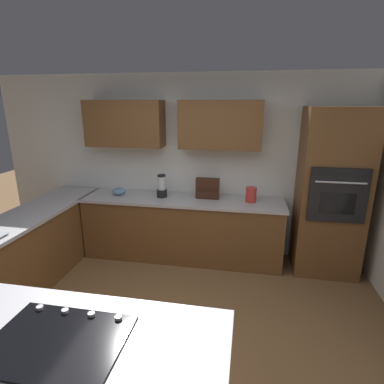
{
  "coord_description": "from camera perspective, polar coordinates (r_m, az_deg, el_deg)",
  "views": [
    {
      "loc": [
        -0.77,
        2.29,
        2.2
      ],
      "look_at": [
        -0.09,
        -1.48,
        1.08
      ],
      "focal_mm": 28.62,
      "sensor_mm": 36.0,
      "label": 1
    }
  ],
  "objects": [
    {
      "name": "ground_plane",
      "position": [
        3.27,
        -6.85,
        -26.13
      ],
      "size": [
        14.0,
        14.0,
        0.0
      ],
      "primitive_type": "plane",
      "color": "brown"
    },
    {
      "name": "blender",
      "position": [
        4.36,
        -5.66,
        0.85
      ],
      "size": [
        0.15,
        0.15,
        0.33
      ],
      "color": "black",
      "rests_on": "countertop_back"
    },
    {
      "name": "wall_oven",
      "position": [
        4.3,
        24.44,
        -0.28
      ],
      "size": [
        0.8,
        0.66,
        2.16
      ],
      "color": "brown",
      "rests_on": "ground"
    },
    {
      "name": "kettle",
      "position": [
        4.22,
        10.94,
        -0.49
      ],
      "size": [
        0.15,
        0.15,
        0.2
      ],
      "primitive_type": "cylinder",
      "color": "red",
      "rests_on": "countertop_back"
    },
    {
      "name": "countertop_side",
      "position": [
        4.06,
        -30.29,
        -4.95
      ],
      "size": [
        0.64,
        2.94,
        0.04
      ],
      "primitive_type": "cube",
      "color": "#B2B2B7",
      "rests_on": "lower_cabinets_side"
    },
    {
      "name": "spice_rack",
      "position": [
        4.28,
        2.92,
        0.66
      ],
      "size": [
        0.32,
        0.11,
        0.29
      ],
      "color": "#381E14",
      "rests_on": "countertop_back"
    },
    {
      "name": "lower_cabinets_side",
      "position": [
        4.23,
        -29.41,
        -10.66
      ],
      "size": [
        0.6,
        2.9,
        0.86
      ],
      "primitive_type": "cube",
      "color": "brown",
      "rests_on": "ground"
    },
    {
      "name": "island_top",
      "position": [
        2.08,
        -23.79,
        -24.71
      ],
      "size": [
        1.94,
        0.92,
        0.04
      ],
      "primitive_type": "cube",
      "color": "#B2B2B7",
      "rests_on": "island_base"
    },
    {
      "name": "cooktop",
      "position": [
        2.06,
        -23.79,
        -24.03
      ],
      "size": [
        0.76,
        0.56,
        0.03
      ],
      "color": "black",
      "rests_on": "island_top"
    },
    {
      "name": "lower_cabinets_back",
      "position": [
        4.47,
        -1.82,
        -7.0
      ],
      "size": [
        2.8,
        0.6,
        0.86
      ],
      "primitive_type": "cube",
      "color": "brown",
      "rests_on": "ground"
    },
    {
      "name": "mixing_bowl",
      "position": [
        4.6,
        -13.43,
        0.17
      ],
      "size": [
        0.19,
        0.19,
        0.11
      ],
      "primitive_type": "ellipsoid",
      "color": "#668CB2",
      "rests_on": "countertop_back"
    },
    {
      "name": "wall_back",
      "position": [
        4.48,
        -0.61,
        6.63
      ],
      "size": [
        6.0,
        0.44,
        2.6
      ],
      "color": "silver",
      "rests_on": "ground"
    },
    {
      "name": "countertop_back",
      "position": [
        4.31,
        -1.87,
        -1.5
      ],
      "size": [
        2.84,
        0.64,
        0.04
      ],
      "primitive_type": "cube",
      "color": "#B2B2B7",
      "rests_on": "lower_cabinets_back"
    }
  ]
}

